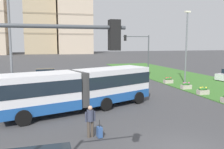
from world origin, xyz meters
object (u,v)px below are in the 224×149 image
Objects in this scene: flower_planter_5 at (168,80)px; flower_planter_4 at (186,86)px; rolling_suitcase at (99,132)px; flower_planter_3 at (203,91)px; articulated_bus at (82,88)px; traffic_light_far_right at (140,49)px; car_black_sedan at (46,75)px; streetlight_median at (186,44)px; apartment_tower_westcentre at (40,16)px; traffic_light_near_left at (39,90)px; streetlight_left at (10,40)px; pedestrian_crossing at (90,119)px.

flower_planter_4 is at bearing -90.00° from flower_planter_5.
flower_planter_3 is (12.01, 7.40, 0.11)m from rolling_suitcase.
articulated_bus is 17.31m from traffic_light_far_right.
flower_planter_3 is (14.54, -13.83, -0.33)m from car_black_sedan.
flower_planter_3 is at bearing -107.51° from streetlight_median.
apartment_tower_westcentre reaches higher than car_black_sedan.
traffic_light_near_left is 0.92× the size of traffic_light_far_right.
car_black_sedan is 21.39m from rolling_suitcase.
streetlight_left is at bearing -140.33° from traffic_light_far_right.
streetlight_left is at bearing -159.84° from streetlight_median.
apartment_tower_westcentre is at bearing 99.32° from flower_planter_4.
pedestrian_crossing is 19.90m from streetlight_median.
traffic_light_near_left is (-2.39, -5.98, 2.88)m from pedestrian_crossing.
traffic_light_far_right is (10.82, 19.02, 3.20)m from pedestrian_crossing.
articulated_bus is at bearing -87.87° from apartment_tower_westcentre.
car_black_sedan reaches higher than rolling_suitcase.
apartment_tower_westcentre reaches higher than flower_planter_3.
flower_planter_4 is (12.46, 10.05, -0.58)m from pedestrian_crossing.
articulated_bus is 10.82× the size of flower_planter_5.
flower_planter_3 is at bearing -80.95° from apartment_tower_westcentre.
flower_planter_5 is at bearing 90.00° from flower_planter_3.
rolling_suitcase reaches higher than flower_planter_4.
flower_planter_4 is at bearing -80.68° from apartment_tower_westcentre.
flower_planter_3 is at bearing 41.58° from traffic_light_near_left.
streetlight_median is (1.90, 3.17, 4.43)m from flower_planter_4.
flower_planter_4 is at bearing -37.06° from car_black_sedan.
flower_planter_4 is 22.13m from traffic_light_near_left.
articulated_bus is at bearing -127.53° from traffic_light_far_right.
pedestrian_crossing is 0.20× the size of streetlight_median.
articulated_bus reaches higher than rolling_suitcase.
streetlight_left is 1.08× the size of streetlight_median.
traffic_light_far_right is at bearing 52.47° from articulated_bus.
car_black_sedan is 21.13m from pedestrian_crossing.
streetlight_median is (16.44, -7.80, 4.10)m from car_black_sedan.
car_black_sedan is 2.54× the size of pedestrian_crossing.
rolling_suitcase is 0.88× the size of flower_planter_4.
apartment_tower_westcentre is (-3.82, 106.78, 17.44)m from rolling_suitcase.
flower_planter_3 is 12.51m from traffic_light_far_right.
traffic_light_near_left is at bearing -126.77° from flower_planter_5.
flower_planter_4 is 1.00× the size of flower_planter_5.
car_black_sedan is at bearing 80.52° from streetlight_left.
streetlight_left is (-2.14, 12.27, 1.33)m from traffic_light_near_left.
streetlight_median reaches higher than articulated_bus.
flower_planter_5 is 4.86m from streetlight_median.
traffic_light_far_right reaches higher than traffic_light_near_left.
flower_planter_3 is 1.00× the size of flower_planter_4.
articulated_bus reaches higher than flower_planter_3.
flower_planter_4 and flower_planter_5 have the same top height.
car_black_sedan is 4.01× the size of flower_planter_5.
articulated_bus is 16.31m from streetlight_median.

